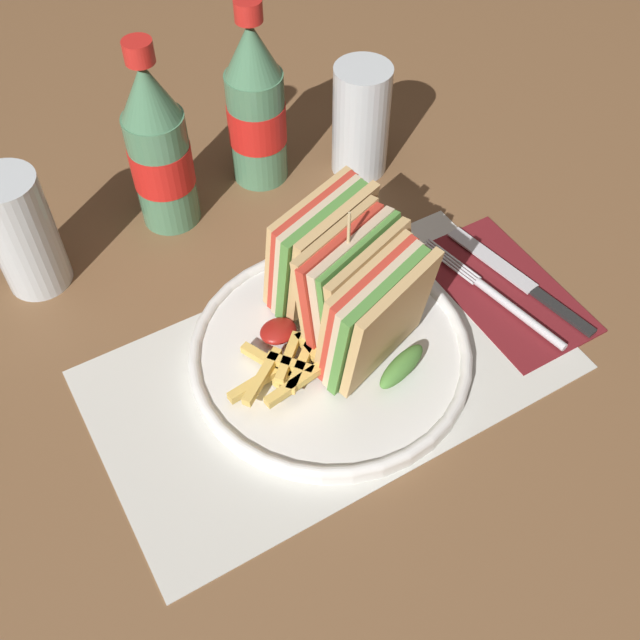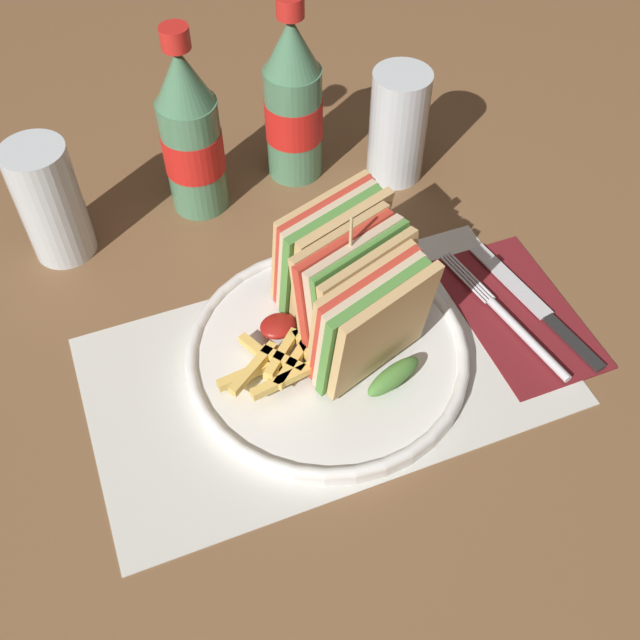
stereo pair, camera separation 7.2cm
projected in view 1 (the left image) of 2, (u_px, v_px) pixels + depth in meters
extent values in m
plane|color=brown|center=(351.00, 343.00, 0.76)|extent=(4.00, 4.00, 0.00)
cube|color=silver|center=(331.00, 369.00, 0.74)|extent=(0.46, 0.26, 0.00)
cylinder|color=white|center=(330.00, 354.00, 0.75)|extent=(0.28, 0.28, 0.01)
torus|color=white|center=(330.00, 350.00, 0.74)|extent=(0.28, 0.28, 0.01)
cube|color=tan|center=(390.00, 324.00, 0.68)|extent=(0.12, 0.06, 0.12)
cube|color=#518E3D|center=(382.00, 320.00, 0.68)|extent=(0.12, 0.06, 0.12)
cube|color=beige|center=(374.00, 316.00, 0.69)|extent=(0.12, 0.06, 0.12)
cube|color=red|center=(365.00, 311.00, 0.69)|extent=(0.12, 0.06, 0.12)
cube|color=tan|center=(357.00, 307.00, 0.70)|extent=(0.12, 0.06, 0.12)
ellipsoid|color=#518E3D|center=(402.00, 366.00, 0.71)|extent=(0.07, 0.04, 0.02)
cube|color=tan|center=(371.00, 298.00, 0.70)|extent=(0.12, 0.06, 0.12)
cube|color=#518E3D|center=(363.00, 292.00, 0.71)|extent=(0.12, 0.06, 0.12)
cube|color=beige|center=(356.00, 287.00, 0.71)|extent=(0.12, 0.06, 0.12)
cube|color=red|center=(348.00, 281.00, 0.71)|extent=(0.12, 0.06, 0.12)
cube|color=tan|center=(340.00, 276.00, 0.71)|extent=(0.12, 0.06, 0.12)
ellipsoid|color=#518E3D|center=(372.00, 330.00, 0.74)|extent=(0.07, 0.04, 0.02)
cube|color=tan|center=(332.00, 254.00, 0.73)|extent=(0.12, 0.06, 0.12)
cube|color=#518E3D|center=(325.00, 250.00, 0.74)|extent=(0.12, 0.06, 0.12)
cube|color=beige|center=(317.00, 246.00, 0.74)|extent=(0.12, 0.06, 0.12)
cube|color=red|center=(310.00, 243.00, 0.75)|extent=(0.12, 0.06, 0.12)
cube|color=tan|center=(303.00, 239.00, 0.75)|extent=(0.12, 0.06, 0.12)
ellipsoid|color=#518E3D|center=(345.00, 295.00, 0.76)|extent=(0.07, 0.04, 0.02)
cylinder|color=tan|center=(351.00, 271.00, 0.70)|extent=(0.00, 0.00, 0.15)
cube|color=#E0B756|center=(268.00, 361.00, 0.72)|extent=(0.03, 0.06, 0.01)
cube|color=#E0B756|center=(292.00, 371.00, 0.71)|extent=(0.05, 0.02, 0.01)
cube|color=#E0B756|center=(261.00, 380.00, 0.70)|extent=(0.07, 0.02, 0.01)
cube|color=#E0B756|center=(262.00, 376.00, 0.70)|extent=(0.06, 0.05, 0.01)
cube|color=#E0B756|center=(290.00, 364.00, 0.70)|extent=(0.04, 0.04, 0.01)
cube|color=#E0B756|center=(314.00, 354.00, 0.71)|extent=(0.01, 0.06, 0.01)
cube|color=#E0B756|center=(300.00, 368.00, 0.70)|extent=(0.05, 0.04, 0.01)
cube|color=#E0B756|center=(288.00, 357.00, 0.71)|extent=(0.05, 0.05, 0.01)
cube|color=#E0B756|center=(294.00, 385.00, 0.69)|extent=(0.06, 0.02, 0.01)
ellipsoid|color=maroon|center=(278.00, 331.00, 0.74)|extent=(0.04, 0.03, 0.01)
cube|color=maroon|center=(504.00, 289.00, 0.81)|extent=(0.11, 0.20, 0.00)
cylinder|color=silver|center=(519.00, 313.00, 0.78)|extent=(0.03, 0.12, 0.01)
cylinder|color=silver|center=(447.00, 264.00, 0.82)|extent=(0.02, 0.08, 0.00)
cylinder|color=silver|center=(449.00, 262.00, 0.82)|extent=(0.02, 0.08, 0.00)
cylinder|color=silver|center=(452.00, 260.00, 0.82)|extent=(0.02, 0.08, 0.00)
cylinder|color=silver|center=(454.00, 259.00, 0.83)|extent=(0.02, 0.08, 0.00)
cube|color=black|center=(563.00, 311.00, 0.78)|extent=(0.03, 0.08, 0.00)
cube|color=silver|center=(492.00, 259.00, 0.83)|extent=(0.04, 0.12, 0.00)
cylinder|color=#4C7F5B|center=(163.00, 170.00, 0.83)|extent=(0.07, 0.07, 0.14)
cylinder|color=red|center=(162.00, 165.00, 0.82)|extent=(0.07, 0.07, 0.05)
cone|color=#4C7F5B|center=(146.00, 90.00, 0.75)|extent=(0.06, 0.06, 0.06)
cylinder|color=red|center=(138.00, 51.00, 0.71)|extent=(0.03, 0.03, 0.02)
cylinder|color=#4C7F5B|center=(257.00, 127.00, 0.87)|extent=(0.07, 0.07, 0.14)
cylinder|color=red|center=(257.00, 122.00, 0.87)|extent=(0.07, 0.07, 0.05)
cone|color=#4C7F5B|center=(251.00, 49.00, 0.80)|extent=(0.06, 0.06, 0.06)
cylinder|color=red|center=(248.00, 10.00, 0.76)|extent=(0.03, 0.03, 0.02)
cylinder|color=silver|center=(361.00, 120.00, 0.88)|extent=(0.07, 0.07, 0.14)
cylinder|color=silver|center=(22.00, 233.00, 0.76)|extent=(0.07, 0.07, 0.14)
cylinder|color=black|center=(30.00, 252.00, 0.79)|extent=(0.06, 0.06, 0.08)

